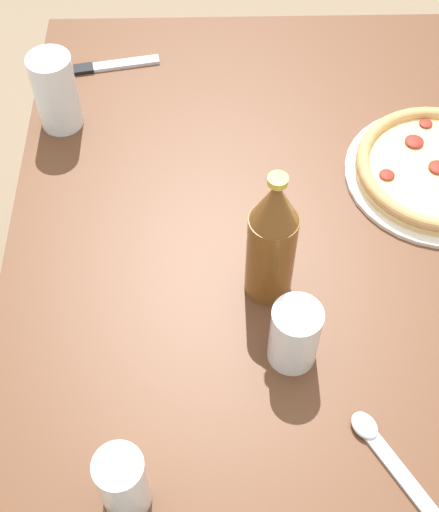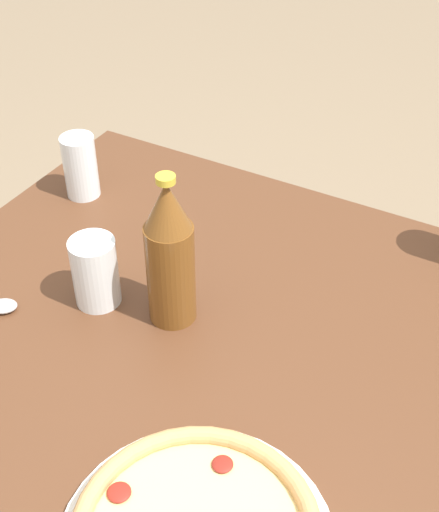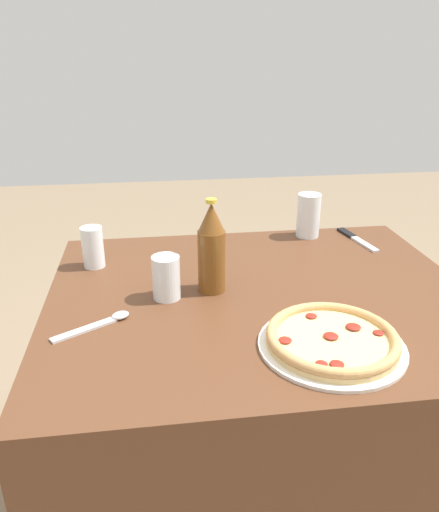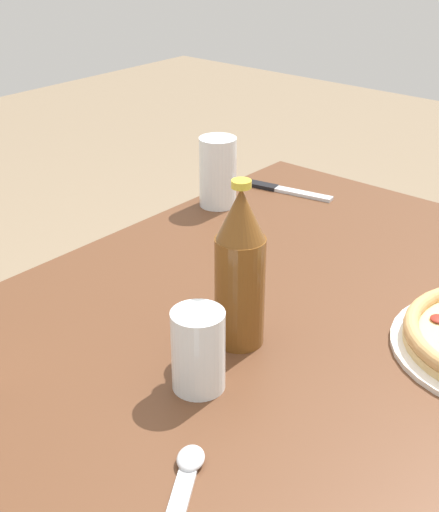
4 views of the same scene
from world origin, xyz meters
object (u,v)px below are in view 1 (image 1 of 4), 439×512
glass_mango_juice (123,483)px  glass_water (57,95)px  knife (99,67)px  glass_lemonade (294,336)px  spoon (385,453)px  beer_bottle (272,240)px  pizza_salami (438,169)px

glass_mango_juice → glass_water: size_ratio=0.82×
glass_water → knife: glass_water is taller
glass_lemonade → spoon: glass_lemonade is taller
glass_lemonade → beer_bottle: bearing=13.0°
glass_water → knife: size_ratio=0.67×
spoon → pizza_salami: bearing=-18.6°
pizza_salami → knife: pizza_salami is taller
pizza_salami → glass_lemonade: (-0.33, 0.27, 0.03)m
knife → glass_water: bearing=159.8°
glass_mango_juice → glass_water: glass_water is taller
glass_mango_juice → glass_lemonade: (0.20, -0.22, -0.00)m
pizza_salami → glass_lemonade: bearing=140.7°
glass_mango_juice → beer_bottle: size_ratio=0.48×
glass_lemonade → knife: 0.70m
glass_lemonade → knife: size_ratio=0.52×
glass_water → knife: 0.17m
beer_bottle → glass_water: bearing=43.9°
glass_water → glass_lemonade: bearing=-141.9°
pizza_salami → beer_bottle: (-0.22, 0.30, 0.10)m
glass_lemonade → beer_bottle: beer_bottle is taller
glass_water → beer_bottle: bearing=-136.1°
glass_lemonade → knife: glass_lemonade is taller
knife → spoon: size_ratio=1.23×
glass_lemonade → spoon: (-0.15, -0.11, -0.05)m
glass_water → beer_bottle: size_ratio=0.58×
glass_mango_juice → spoon: 0.34m
beer_bottle → pizza_salami: bearing=-54.2°
pizza_salami → beer_bottle: size_ratio=1.26×
glass_lemonade → beer_bottle: (0.12, 0.03, 0.06)m
glass_lemonade → beer_bottle: size_ratio=0.45×
pizza_salami → spoon: size_ratio=1.78×
glass_mango_juice → glass_lemonade: 0.30m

